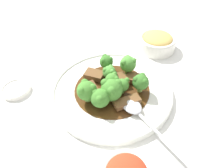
# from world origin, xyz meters

# --- Properties ---
(ground_plane) EXTENTS (4.00, 4.00, 0.00)m
(ground_plane) POSITION_xyz_m (0.00, 0.00, 0.00)
(ground_plane) COLOR white
(main_plate) EXTENTS (0.31, 0.31, 0.02)m
(main_plate) POSITION_xyz_m (0.00, 0.00, 0.01)
(main_plate) COLOR white
(main_plate) RESTS_ON ground_plane
(beef_strip_0) EXTENTS (0.05, 0.05, 0.01)m
(beef_strip_0) POSITION_xyz_m (-0.01, -0.03, 0.03)
(beef_strip_0) COLOR brown
(beef_strip_0) RESTS_ON main_plate
(beef_strip_1) EXTENTS (0.06, 0.05, 0.01)m
(beef_strip_1) POSITION_xyz_m (0.04, 0.04, 0.03)
(beef_strip_1) COLOR brown
(beef_strip_1) RESTS_ON main_plate
(beef_strip_2) EXTENTS (0.05, 0.04, 0.02)m
(beef_strip_2) POSITION_xyz_m (0.06, -0.01, 0.03)
(beef_strip_2) COLOR brown
(beef_strip_2) RESTS_ON main_plate
(beef_strip_3) EXTENTS (0.06, 0.07, 0.01)m
(beef_strip_3) POSITION_xyz_m (-0.06, 0.03, 0.03)
(beef_strip_3) COLOR brown
(beef_strip_3) RESTS_ON main_plate
(beef_strip_4) EXTENTS (0.05, 0.04, 0.01)m
(beef_strip_4) POSITION_xyz_m (-0.04, -0.06, 0.03)
(beef_strip_4) COLOR brown
(beef_strip_4) RESTS_ON main_plate
(broccoli_floret_0) EXTENTS (0.04, 0.04, 0.05)m
(broccoli_floret_0) POSITION_xyz_m (-0.01, 0.06, 0.05)
(broccoli_floret_0) COLOR #7FA84C
(broccoli_floret_0) RESTS_ON main_plate
(broccoli_floret_1) EXTENTS (0.04, 0.04, 0.05)m
(broccoli_floret_1) POSITION_xyz_m (-0.06, -0.03, 0.05)
(broccoli_floret_1) COLOR #8EB756
(broccoli_floret_1) RESTS_ON main_plate
(broccoli_floret_2) EXTENTS (0.04, 0.04, 0.05)m
(broccoli_floret_2) POSITION_xyz_m (-0.01, -0.07, 0.05)
(broccoli_floret_2) COLOR #7FA84C
(broccoli_floret_2) RESTS_ON main_plate
(broccoli_floret_3) EXTENTS (0.03, 0.03, 0.04)m
(broccoli_floret_3) POSITION_xyz_m (-0.03, -0.00, 0.05)
(broccoli_floret_3) COLOR #7FA84C
(broccoli_floret_3) RESTS_ON main_plate
(broccoli_floret_4) EXTENTS (0.03, 0.03, 0.05)m
(broccoli_floret_4) POSITION_xyz_m (-0.00, -0.00, 0.05)
(broccoli_floret_4) COLOR #8EB756
(broccoli_floret_4) RESTS_ON main_plate
(broccoli_floret_5) EXTENTS (0.05, 0.05, 0.06)m
(broccoli_floret_5) POSITION_xyz_m (0.03, 0.06, 0.05)
(broccoli_floret_5) COLOR #7FA84C
(broccoli_floret_5) RESTS_ON main_plate
(broccoli_floret_6) EXTENTS (0.05, 0.05, 0.06)m
(broccoli_floret_6) POSITION_xyz_m (-0.02, 0.03, 0.05)
(broccoli_floret_6) COLOR #7FA84C
(broccoli_floret_6) RESTS_ON main_plate
(broccoli_floret_7) EXTENTS (0.03, 0.03, 0.04)m
(broccoli_floret_7) POSITION_xyz_m (0.03, -0.03, 0.04)
(broccoli_floret_7) COLOR #7FA84C
(broccoli_floret_7) RESTS_ON main_plate
(broccoli_floret_8) EXTENTS (0.04, 0.04, 0.05)m
(broccoli_floret_8) POSITION_xyz_m (0.05, -0.05, 0.05)
(broccoli_floret_8) COLOR #8EB756
(broccoli_floret_8) RESTS_ON main_plate
(serving_spoon) EXTENTS (0.19, 0.10, 0.01)m
(serving_spoon) POSITION_xyz_m (-0.09, 0.04, 0.03)
(serving_spoon) COLOR silver
(serving_spoon) RESTS_ON main_plate
(side_bowl_appetizer) EXTENTS (0.12, 0.12, 0.05)m
(side_bowl_appetizer) POSITION_xyz_m (-0.02, -0.25, 0.03)
(side_bowl_appetizer) COLOR white
(side_bowl_appetizer) RESTS_ON ground_plane
(sauce_dish) EXTENTS (0.07, 0.07, 0.01)m
(sauce_dish) POSITION_xyz_m (0.22, 0.12, 0.01)
(sauce_dish) COLOR white
(sauce_dish) RESTS_ON ground_plane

